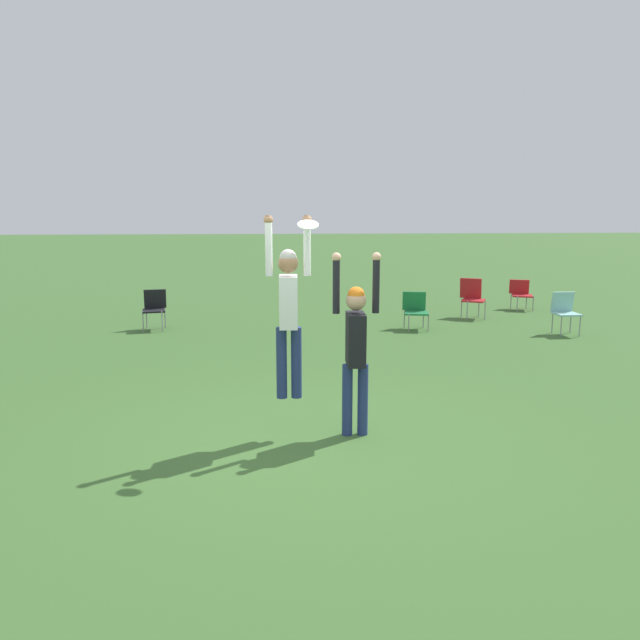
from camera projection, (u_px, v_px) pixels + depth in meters
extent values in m
plane|color=#3D662D|center=(312.00, 442.00, 7.00)|extent=(120.00, 120.00, 0.00)
cylinder|color=navy|center=(282.00, 363.00, 7.03)|extent=(0.12, 0.12, 0.82)
cylinder|color=navy|center=(296.00, 363.00, 7.05)|extent=(0.12, 0.12, 0.82)
cube|color=white|center=(288.00, 302.00, 6.92)|extent=(0.21, 0.38, 0.58)
sphere|color=#9E704C|center=(288.00, 263.00, 6.84)|extent=(0.22, 0.22, 0.22)
sphere|color=#B7B2AD|center=(288.00, 258.00, 6.83)|extent=(0.19, 0.19, 0.19)
cylinder|color=white|center=(269.00, 248.00, 6.80)|extent=(0.08, 0.08, 0.61)
sphere|color=#9E704C|center=(268.00, 220.00, 6.74)|extent=(0.10, 0.10, 0.10)
cylinder|color=white|center=(307.00, 248.00, 6.83)|extent=(0.08, 0.08, 0.61)
sphere|color=#9E704C|center=(307.00, 220.00, 6.78)|extent=(0.10, 0.10, 0.10)
cylinder|color=navy|center=(347.00, 400.00, 7.15)|extent=(0.12, 0.12, 0.84)
cylinder|color=navy|center=(363.00, 400.00, 7.16)|extent=(0.12, 0.12, 0.84)
cube|color=black|center=(356.00, 339.00, 7.03)|extent=(0.22, 0.41, 0.59)
sphere|color=tan|center=(356.00, 301.00, 6.95)|extent=(0.23, 0.23, 0.23)
sphere|color=orange|center=(356.00, 295.00, 6.94)|extent=(0.19, 0.19, 0.19)
cylinder|color=black|center=(336.00, 286.00, 6.90)|extent=(0.08, 0.08, 0.63)
sphere|color=tan|center=(336.00, 257.00, 6.85)|extent=(0.10, 0.10, 0.10)
cylinder|color=black|center=(376.00, 285.00, 6.94)|extent=(0.08, 0.08, 0.63)
sphere|color=tan|center=(377.00, 257.00, 6.89)|extent=(0.10, 0.10, 0.10)
cylinder|color=white|center=(308.00, 225.00, 6.58)|extent=(0.23, 0.21, 0.11)
cylinder|color=gray|center=(517.00, 304.00, 15.92)|extent=(0.02, 0.02, 0.39)
cylinder|color=gray|center=(533.00, 303.00, 15.96)|extent=(0.02, 0.02, 0.39)
cylinder|color=gray|center=(511.00, 301.00, 16.34)|extent=(0.02, 0.02, 0.39)
cylinder|color=gray|center=(526.00, 301.00, 16.37)|extent=(0.02, 0.02, 0.39)
cube|color=#B21E23|center=(522.00, 296.00, 16.12)|extent=(0.63, 0.63, 0.04)
cube|color=#B21E23|center=(519.00, 287.00, 16.31)|extent=(0.50, 0.26, 0.38)
cylinder|color=gray|center=(143.00, 322.00, 13.24)|extent=(0.02, 0.02, 0.44)
cylinder|color=gray|center=(162.00, 321.00, 13.27)|extent=(0.02, 0.02, 0.44)
cylinder|color=gray|center=(147.00, 318.00, 13.63)|extent=(0.02, 0.02, 0.44)
cylinder|color=gray|center=(165.00, 318.00, 13.66)|extent=(0.02, 0.02, 0.44)
cube|color=black|center=(154.00, 311.00, 13.41)|extent=(0.54, 0.54, 0.04)
cube|color=black|center=(155.00, 299.00, 13.58)|extent=(0.48, 0.19, 0.42)
cylinder|color=gray|center=(467.00, 311.00, 14.65)|extent=(0.02, 0.02, 0.45)
cylinder|color=gray|center=(485.00, 310.00, 14.68)|extent=(0.02, 0.02, 0.45)
cylinder|color=gray|center=(461.00, 308.00, 15.07)|extent=(0.02, 0.02, 0.45)
cylinder|color=gray|center=(479.00, 308.00, 15.11)|extent=(0.02, 0.02, 0.45)
cube|color=#B21E23|center=(473.00, 300.00, 14.84)|extent=(0.68, 0.68, 0.04)
cube|color=#B21E23|center=(471.00, 288.00, 15.02)|extent=(0.51, 0.33, 0.49)
cylinder|color=gray|center=(561.00, 326.00, 12.72)|extent=(0.02, 0.02, 0.45)
cylinder|color=gray|center=(580.00, 326.00, 12.75)|extent=(0.02, 0.02, 0.45)
cylinder|color=gray|center=(552.00, 322.00, 13.11)|extent=(0.02, 0.02, 0.45)
cylinder|color=gray|center=(571.00, 322.00, 13.14)|extent=(0.02, 0.02, 0.45)
cube|color=#8CC6C1|center=(567.00, 314.00, 12.89)|extent=(0.48, 0.48, 0.04)
cube|color=#8CC6C1|center=(562.00, 302.00, 13.06)|extent=(0.47, 0.12, 0.42)
cylinder|color=gray|center=(409.00, 323.00, 13.26)|extent=(0.02, 0.02, 0.38)
cylinder|color=gray|center=(428.00, 322.00, 13.30)|extent=(0.02, 0.02, 0.38)
cylinder|color=gray|center=(404.00, 319.00, 13.68)|extent=(0.02, 0.02, 0.38)
cylinder|color=gray|center=(423.00, 319.00, 13.72)|extent=(0.02, 0.02, 0.38)
cube|color=#1E753D|center=(416.00, 313.00, 13.46)|extent=(0.60, 0.60, 0.04)
cube|color=#1E753D|center=(414.00, 301.00, 13.65)|extent=(0.51, 0.22, 0.42)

